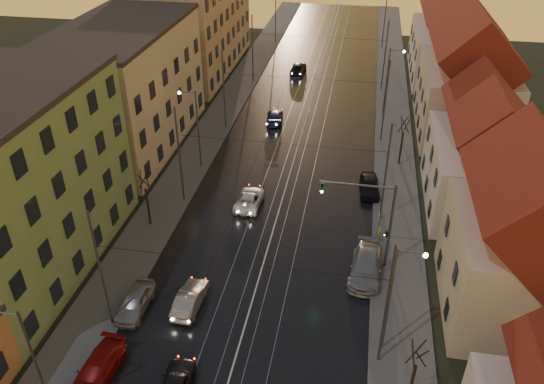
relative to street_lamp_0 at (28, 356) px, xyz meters
The scene contains 40 objects.
road 39.38m from the street_lamp_0, 76.53° to the left, with size 16.00×120.00×0.04m, color black.
sidewalk_left 38.31m from the street_lamp_0, 91.35° to the left, with size 4.00×120.00×0.15m, color #4C4C4C.
sidewalk_right 42.80m from the street_lamp_0, 63.31° to the left, with size 4.00×120.00×0.15m, color #4C4C4C.
tram_rail_0 38.92m from the street_lamp_0, 79.70° to the left, with size 0.06×120.00×0.03m, color gray.
tram_rail_1 39.20m from the street_lamp_0, 77.63° to the left, with size 0.06×120.00×0.03m, color gray.
tram_rail_2 39.56m from the street_lamp_0, 75.43° to the left, with size 0.06×120.00×0.03m, color gray.
tram_rail_3 39.94m from the street_lamp_0, 73.43° to the left, with size 0.06×120.00×0.03m, color gray.
apartment_left_1 14.73m from the street_lamp_0, 124.98° to the left, with size 10.00×18.00×13.00m, color #638655.
apartment_left_2 33.10m from the street_lamp_0, 104.70° to the left, with size 10.00×20.00×12.00m, color #BFB193.
apartment_left_3 56.67m from the street_lamp_0, 98.53° to the left, with size 10.00×24.00×14.00m, color #9C7D64.
house_right_1 29.17m from the street_lamp_0, 26.47° to the left, with size 8.67×10.20×10.80m.
house_right_2 36.84m from the street_lamp_0, 44.89° to the left, with size 9.18×12.24×9.20m.
house_right_3 48.61m from the street_lamp_0, 57.52° to the left, with size 9.18×14.28×11.50m.
house_right_4 64.52m from the street_lamp_0, 66.13° to the left, with size 9.18×16.32×10.00m.
catenary_pole_l_1 7.03m from the street_lamp_0, 85.88° to the left, with size 0.16×0.16×9.00m, color #595B60.
catenary_pole_r_1 19.04m from the street_lamp_0, 21.57° to the left, with size 0.16×0.16×9.00m, color #595B60.
catenary_pole_l_2 22.01m from the street_lamp_0, 88.69° to the left, with size 0.16×0.16×9.00m, color #595B60.
catenary_pole_r_2 28.24m from the street_lamp_0, 51.17° to the left, with size 0.16×0.16×9.00m, color #595B60.
catenary_pole_l_3 37.01m from the street_lamp_0, 89.22° to the left, with size 0.16×0.16×9.00m, color #595B60.
catenary_pole_r_3 41.02m from the street_lamp_0, 64.43° to the left, with size 0.16×0.16×9.00m, color #595B60.
catenary_pole_l_4 52.00m from the street_lamp_0, 89.44° to the left, with size 0.16×0.16×9.00m, color #595B60.
catenary_pole_r_4 54.93m from the street_lamp_0, 71.20° to the left, with size 0.16×0.16×9.00m, color #595B60.
catenary_pole_l_5 70.00m from the street_lamp_0, 89.59° to the left, with size 0.16×0.16×9.00m, color #595B60.
catenary_pole_r_5 72.21m from the street_lamp_0, 75.81° to the left, with size 0.16×0.16×9.00m, color #595B60.
street_lamp_0 is the anchor object (origin of this frame).
street_lamp_1 19.89m from the street_lamp_0, 23.72° to the left, with size 1.75×0.32×8.00m.
street_lamp_2 28.00m from the street_lamp_0, 90.00° to the left, with size 1.75×0.32×8.00m.
street_lamp_3 47.62m from the street_lamp_0, 67.52° to the left, with size 1.75×0.32×8.00m.
traffic_light_mast 23.42m from the street_lamp_0, 43.10° to the left, with size 5.30×0.32×7.20m.
bare_tree_0 18.19m from the street_lamp_0, 93.47° to the left, with size 1.09×1.09×5.11m.
bare_tree_1 19.86m from the street_lamp_0, 11.71° to the left, with size 1.09×1.09×5.11m.
bare_tree_2 37.56m from the street_lamp_0, 58.63° to the left, with size 1.09×1.09×5.11m.
driving_car_1 11.53m from the street_lamp_0, 61.87° to the left, with size 1.44×4.14×1.36m, color #999A9F.
driving_car_2 23.60m from the street_lamp_0, 73.97° to the left, with size 2.03×4.41×1.23m, color white.
driving_car_3 40.32m from the street_lamp_0, 81.93° to the left, with size 1.79×4.41×1.28m, color navy.
driving_car_4 56.85m from the street_lamp_0, 83.83° to the left, with size 1.81×4.50×1.53m, color black.
parked_left_2 5.30m from the street_lamp_0, 62.16° to the left, with size 1.90×4.66×1.35m, color maroon.
parked_left_3 9.63m from the street_lamp_0, 80.02° to the left, with size 1.68×4.16×1.42m, color #A0A0A5.
parked_right_1 22.70m from the street_lamp_0, 41.56° to the left, with size 2.20×5.42×1.57m, color #9C9DA1.
parked_right_2 31.41m from the street_lamp_0, 57.55° to the left, with size 1.70×4.21×1.44m, color black.
Camera 1 is at (6.05, -13.49, 25.99)m, focal length 35.00 mm.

